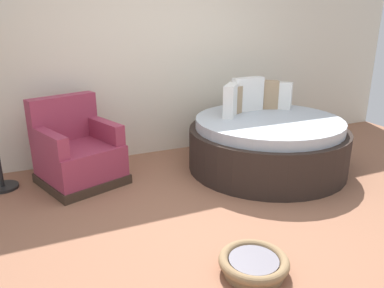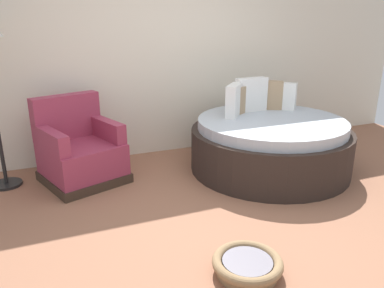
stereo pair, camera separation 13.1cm
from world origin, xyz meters
TOP-DOWN VIEW (x-y plane):
  - ground_plane at (0.00, 0.00)m, footprint 8.00×8.00m
  - back_wall at (0.00, 2.12)m, footprint 8.00×0.12m
  - round_daybed at (1.09, 0.96)m, footprint 1.89×1.89m
  - red_armchair at (-1.07, 1.46)m, footprint 1.02×1.02m
  - pet_basket at (-0.16, -0.71)m, footprint 0.51×0.51m

SIDE VIEW (x-z plane):
  - ground_plane at x=0.00m, z-range -0.02..0.00m
  - pet_basket at x=-0.16m, z-range 0.01..0.14m
  - round_daybed at x=1.09m, z-range -0.20..0.85m
  - red_armchair at x=-1.07m, z-range -0.14..0.80m
  - back_wall at x=0.00m, z-range 0.00..2.64m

